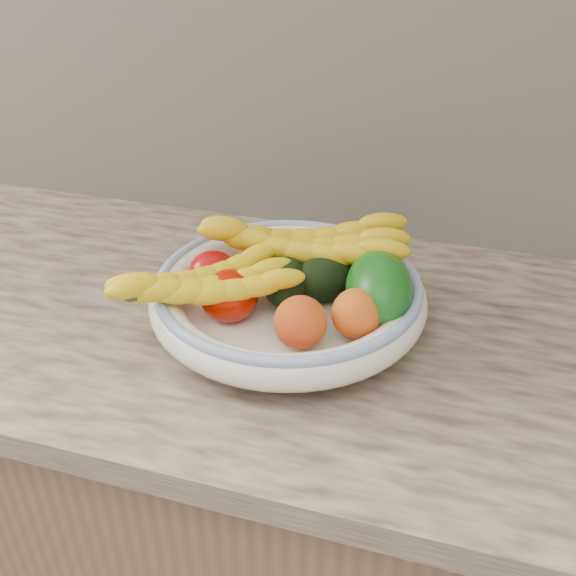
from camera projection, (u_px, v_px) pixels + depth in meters
The scene contains 14 objects.
kitchen_counter at pixel (292, 508), 1.18m from camera, with size 2.44×0.66×1.40m.
fruit_bowl at pixel (288, 295), 0.91m from camera, with size 0.39×0.39×0.08m.
clementine_back_left at pixel (281, 261), 0.98m from camera, with size 0.06×0.06×0.05m, color #F74F05.
clementine_back_right at pixel (328, 264), 0.97m from camera, with size 0.05×0.05×0.04m, color orange.
clementine_back_mid at pixel (292, 273), 0.95m from camera, with size 0.06×0.06×0.05m, color orange.
tomato_left at pixel (213, 273), 0.93m from camera, with size 0.07×0.07×0.06m, color #A90608.
tomato_near_left at pixel (229, 296), 0.88m from camera, with size 0.08×0.08×0.07m, color #A91000.
avocado_center at pixel (286, 282), 0.91m from camera, with size 0.06×0.09×0.06m, color black.
avocado_right at pixel (324, 278), 0.91m from camera, with size 0.07×0.10×0.07m, color black.
green_mango at pixel (379, 289), 0.87m from camera, with size 0.09×0.14×0.10m, color #0F5010.
peach_front at pixel (300, 322), 0.82m from camera, with size 0.07×0.07×0.07m, color orange.
peach_right at pixel (357, 313), 0.83m from camera, with size 0.07×0.07×0.07m, color orange.
banana_bunch_back at pixel (302, 249), 0.94m from camera, with size 0.32×0.12×0.09m, color gold, non-canonical shape.
banana_bunch_front at pixel (205, 289), 0.86m from camera, with size 0.27×0.11×0.08m, color yellow, non-canonical shape.
Camera 1 is at (0.22, 0.93, 1.44)m, focal length 40.00 mm.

